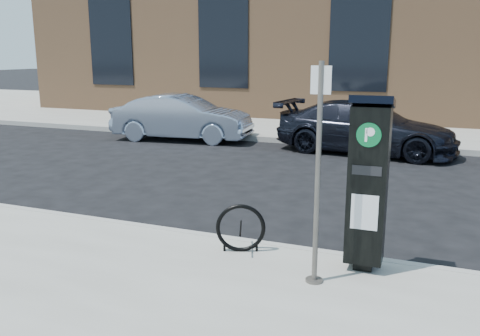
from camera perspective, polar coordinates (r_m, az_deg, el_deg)
The scene contains 10 objects.
ground at distance 7.01m, azimuth -3.46°, elevation -8.59°, with size 120.00×120.00×0.00m, color black.
sidewalk_far at distance 20.24m, azimuth 13.67°, elevation 5.43°, with size 60.00×12.00×0.15m, color gray.
curb_near at distance 6.96m, azimuth -3.54°, elevation -8.07°, with size 60.00×0.12×0.16m, color #9E9B93.
curb_far at distance 14.41m, azimuth 10.21°, elevation 2.71°, with size 60.00×0.12×0.16m, color #9E9B93.
building at distance 23.12m, azimuth 15.35°, elevation 16.34°, with size 28.00×10.05×8.25m.
parking_kiosk at distance 5.76m, azimuth 14.17°, elevation -1.56°, with size 0.46×0.41×1.98m.
sign_pole at distance 5.27m, azimuth 8.72°, elevation -1.03°, with size 0.21×0.19×2.33m.
bike_rack at distance 6.28m, azimuth 0.07°, elevation -6.79°, with size 0.59×0.26×0.61m.
car_silver at distance 15.21m, azimuth -6.53°, elevation 5.64°, with size 1.43×4.09×1.35m, color #818FA4.
car_dark at distance 13.55m, azimuth 13.92°, elevation 4.44°, with size 1.87×4.60×1.33m, color black.
Camera 1 is at (2.80, -5.90, 2.56)m, focal length 38.00 mm.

